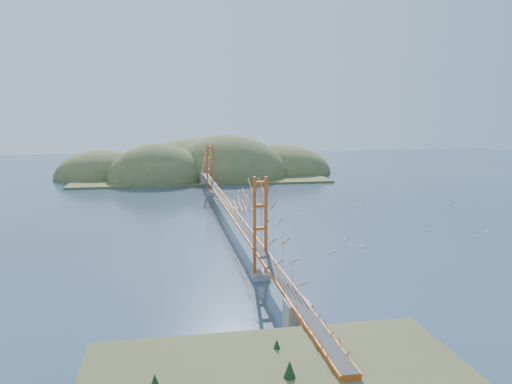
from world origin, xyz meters
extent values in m
plane|color=#283951|center=(0.00, 0.00, 0.00)|extent=(320.00, 320.00, 0.00)
cube|color=gray|center=(0.00, -30.00, 0.35)|extent=(2.00, 2.40, 0.70)
cube|color=gray|center=(0.00, 30.00, 0.35)|extent=(2.00, 2.40, 0.70)
cube|color=#C44A15|center=(0.00, 0.00, 3.30)|extent=(1.40, 92.00, 0.16)
cube|color=#C44A15|center=(0.00, 0.00, 3.10)|extent=(1.33, 92.00, 0.24)
cube|color=#38383A|center=(0.00, 0.00, 3.40)|extent=(1.19, 92.00, 0.03)
cube|color=gray|center=(0.00, -46.00, 1.65)|extent=(2.00, 2.20, 3.30)
cube|color=gray|center=(0.00, 46.00, 1.65)|extent=(2.20, 2.60, 3.30)
cube|color=#C44A15|center=(0.00, -52.00, 3.30)|extent=(1.40, 12.00, 0.16)
cube|color=#C44A15|center=(0.00, -52.00, 3.05)|extent=(1.33, 12.00, 0.30)
cube|color=gray|center=(0.00, -53.00, 1.47)|extent=(0.50, 0.70, 2.95)
cube|color=gray|center=(0.00, -50.00, 1.47)|extent=(0.50, 0.70, 2.95)
cube|color=gray|center=(0.00, -48.00, 1.47)|extent=(0.50, 0.70, 2.95)
cube|color=#59544C|center=(0.00, -48.50, 0.12)|extent=(9.00, 6.00, 0.24)
cube|color=maroon|center=(0.40, -47.80, 0.61)|extent=(3.70, 2.30, 0.75)
cube|color=gray|center=(0.40, -47.80, 1.04)|extent=(3.70, 2.30, 0.10)
cylinder|color=white|center=(0.40, -47.80, 1.49)|extent=(0.03, 0.03, 1.00)
cube|color=#444929|center=(-4.00, -51.00, 0.90)|extent=(24.00, 3.00, 1.80)
cone|color=black|center=(-10.17, -54.97, 3.33)|extent=(0.46, 0.46, 0.66)
cone|color=black|center=(-1.42, -58.74, 3.58)|extent=(0.81, 0.81, 1.16)
cube|color=brown|center=(0.00, 64.00, 0.25)|extent=(70.00, 40.00, 0.60)
ellipsoid|color=brown|center=(-12.00, 56.00, 0.00)|extent=(28.00, 28.00, 21.00)
ellipsoid|color=brown|center=(8.00, 62.00, 0.00)|extent=(36.00, 36.00, 25.00)
ellipsoid|color=brown|center=(26.00, 70.00, 0.00)|extent=(32.00, 32.00, 18.00)
ellipsoid|color=brown|center=(-28.00, 68.00, 0.00)|extent=(28.00, 28.00, 16.00)
ellipsoid|color=brown|center=(2.00, 78.00, 0.00)|extent=(44.00, 44.00, 22.00)
cube|color=white|center=(15.77, -15.02, 0.07)|extent=(0.43, 0.66, 0.11)
cylinder|color=white|center=(15.77, -15.02, 0.41)|extent=(0.02, 0.02, 0.68)
cube|color=white|center=(28.43, 10.41, 0.06)|extent=(0.60, 0.38, 0.10)
cylinder|color=white|center=(28.43, 10.41, 0.37)|extent=(0.02, 0.02, 0.62)
cube|color=white|center=(24.32, 3.37, 0.05)|extent=(0.42, 0.47, 0.09)
cylinder|color=white|center=(24.32, 3.37, 0.31)|extent=(0.01, 0.01, 0.52)
cube|color=white|center=(18.38, 22.17, 0.06)|extent=(0.60, 0.36, 0.10)
cylinder|color=white|center=(18.38, 22.17, 0.37)|extent=(0.02, 0.02, 0.62)
cube|color=white|center=(12.20, -20.76, 0.05)|extent=(0.40, 0.50, 0.09)
cylinder|color=white|center=(12.20, -20.76, 0.32)|extent=(0.01, 0.01, 0.54)
cube|color=white|center=(7.23, 34.44, 0.07)|extent=(0.65, 0.36, 0.11)
cylinder|color=white|center=(7.23, 34.44, 0.41)|extent=(0.02, 0.02, 0.68)
cube|color=white|center=(30.96, -12.19, 0.06)|extent=(0.50, 0.45, 0.09)
cylinder|color=white|center=(30.96, -12.19, 0.33)|extent=(0.01, 0.01, 0.56)
cube|color=white|center=(38.79, 32.52, 0.06)|extent=(0.48, 0.53, 0.10)
cylinder|color=white|center=(38.79, 32.52, 0.35)|extent=(0.02, 0.02, 0.59)
cube|color=white|center=(47.89, 9.18, 0.06)|extent=(0.61, 0.37, 0.10)
cylinder|color=white|center=(47.89, 9.18, 0.38)|extent=(0.02, 0.02, 0.63)
cube|color=white|center=(40.06, -14.23, 0.07)|extent=(0.40, 0.66, 0.11)
cylinder|color=white|center=(40.06, -14.23, 0.41)|extent=(0.02, 0.02, 0.68)
cube|color=white|center=(35.86, -17.27, 0.06)|extent=(0.51, 0.48, 0.10)
cylinder|color=white|center=(35.86, -17.27, 0.35)|extent=(0.02, 0.02, 0.58)
cube|color=white|center=(33.65, 7.92, 0.06)|extent=(0.34, 0.61, 0.11)
cylinder|color=white|center=(33.65, 7.92, 0.38)|extent=(0.02, 0.02, 0.63)
cube|color=white|center=(42.97, 34.73, 0.07)|extent=(0.64, 0.29, 0.11)
cylinder|color=white|center=(42.97, 34.73, 0.40)|extent=(0.02, 0.02, 0.67)
cube|color=white|center=(16.42, -19.63, 0.07)|extent=(0.49, 0.63, 0.11)
cylinder|color=white|center=(16.42, -19.63, 0.40)|extent=(0.02, 0.02, 0.67)
cube|color=white|center=(32.45, 39.00, 0.06)|extent=(0.61, 0.32, 0.11)
cylinder|color=white|center=(32.45, 39.00, 0.38)|extent=(0.02, 0.02, 0.64)
cube|color=white|center=(14.51, 4.30, 0.05)|extent=(0.29, 0.53, 0.09)
cylinder|color=white|center=(14.51, 4.30, 0.33)|extent=(0.01, 0.01, 0.55)
camera|label=1|loc=(-10.54, -83.81, 18.62)|focal=35.00mm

